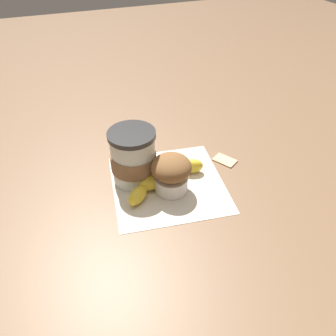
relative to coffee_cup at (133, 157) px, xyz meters
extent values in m
plane|color=brown|center=(0.06, -0.04, -0.06)|extent=(3.00, 3.00, 0.00)
cube|color=beige|center=(0.06, -0.04, -0.06)|extent=(0.26, 0.26, 0.00)
cylinder|color=silver|center=(0.00, 0.00, 0.00)|extent=(0.09, 0.09, 0.11)
cylinder|color=#2D2D2D|center=(0.00, 0.00, 0.06)|extent=(0.10, 0.10, 0.01)
cylinder|color=#846042|center=(0.00, 0.00, -0.01)|extent=(0.10, 0.10, 0.04)
cylinder|color=white|center=(0.06, -0.06, -0.04)|extent=(0.07, 0.07, 0.03)
ellipsoid|color=brown|center=(0.06, -0.06, 0.00)|extent=(0.08, 0.08, 0.05)
ellipsoid|color=gold|center=(0.12, -0.02, -0.04)|extent=(0.06, 0.04, 0.03)
ellipsoid|color=gold|center=(0.07, -0.02, -0.04)|extent=(0.06, 0.03, 0.03)
ellipsoid|color=gold|center=(0.02, -0.04, -0.04)|extent=(0.07, 0.05, 0.03)
ellipsoid|color=gold|center=(-0.01, -0.07, -0.04)|extent=(0.06, 0.05, 0.03)
cube|color=#E0B27F|center=(0.21, -0.01, -0.05)|extent=(0.05, 0.06, 0.01)
camera|label=1|loc=(-0.13, -0.53, 0.41)|focal=35.00mm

